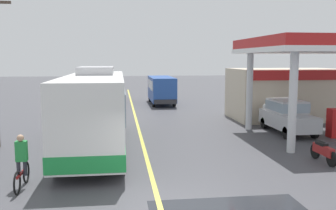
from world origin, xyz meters
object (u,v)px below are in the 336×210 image
Objects in this scene: car_at_pump at (287,115)px; minibus_opposing_lane at (161,88)px; pedestrian_near_pump at (267,112)px; coach_bus_main at (96,111)px; motorcycle_parked_forecourt at (323,151)px; car_trailing_behind_bus at (110,90)px; cyclist_on_shoulder at (22,164)px.

car_at_pump is 0.69× the size of minibus_opposing_lane.
car_at_pump reaches higher than pedestrian_near_pump.
car_at_pump is at bearing 12.38° from coach_bus_main.
motorcycle_parked_forecourt is (4.18, -19.88, -1.03)m from minibus_opposing_lane.
motorcycle_parked_forecourt is 24.83m from car_trailing_behind_bus.
cyclist_on_shoulder is 1.10× the size of pedestrian_near_pump.
car_at_pump is 20.07m from car_trailing_behind_bus.
minibus_opposing_lane is at bearing 72.37° from cyclist_on_shoulder.
car_trailing_behind_bus is (-4.65, 3.32, -0.46)m from minibus_opposing_lane.
coach_bus_main is at bearing -167.62° from car_at_pump.
coach_bus_main reaches higher than cyclist_on_shoulder.
minibus_opposing_lane is at bearing -35.54° from car_trailing_behind_bus.
pedestrian_near_pump reaches higher than motorcycle_parked_forecourt.
car_trailing_behind_bus is at bearing 110.83° from motorcycle_parked_forecourt.
cyclist_on_shoulder is 24.84m from car_trailing_behind_bus.
cyclist_on_shoulder reaches higher than pedestrian_near_pump.
minibus_opposing_lane reaches higher than cyclist_on_shoulder.
coach_bus_main is 6.13× the size of motorcycle_parked_forecourt.
coach_bus_main is at bearing 158.33° from motorcycle_parked_forecourt.
cyclist_on_shoulder is (-12.22, -7.37, -0.23)m from car_at_pump.
pedestrian_near_pump is (0.68, 7.36, 0.49)m from motorcycle_parked_forecourt.
coach_bus_main is 1.80× the size of minibus_opposing_lane.
car_at_pump and car_trailing_behind_bus have the same top height.
car_at_pump is 1.63m from pedestrian_near_pump.
car_at_pump is 2.53× the size of pedestrian_near_pump.
car_at_pump reaches higher than motorcycle_parked_forecourt.
coach_bus_main is 2.63× the size of car_at_pump.
cyclist_on_shoulder is 14.68m from pedestrian_near_pump.
pedestrian_near_pump is 0.40× the size of car_trailing_behind_bus.
motorcycle_parked_forecourt is at bearing -101.88° from car_at_pump.
pedestrian_near_pump is (11.67, 8.90, 0.15)m from cyclist_on_shoulder.
car_at_pump is at bearing -70.53° from pedestrian_near_pump.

